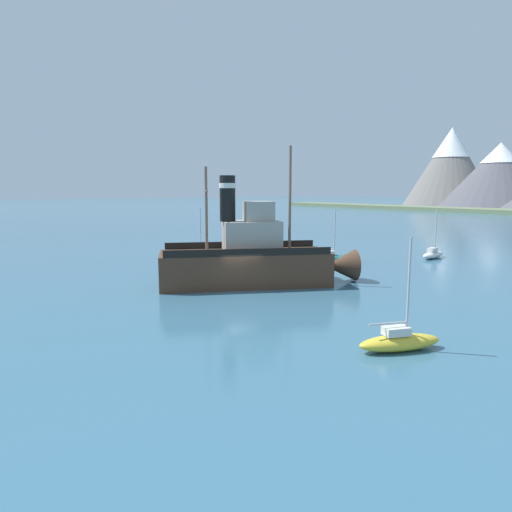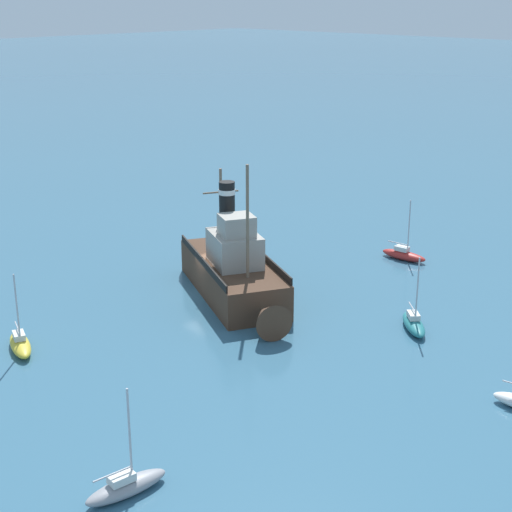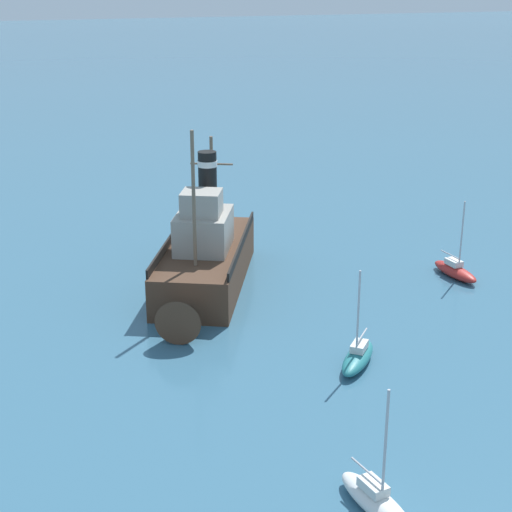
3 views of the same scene
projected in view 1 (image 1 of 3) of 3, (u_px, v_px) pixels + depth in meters
The scene contains 6 objects.
ground_plane at pixel (238, 290), 31.25m from camera, with size 600.00×600.00×0.00m, color #38667F.
old_tugboat at pixel (253, 259), 32.92m from camera, with size 9.56×14.36×9.90m.
sailboat_red at pixel (198, 252), 47.21m from camera, with size 1.34×3.86×4.90m.
sailboat_teal at pixel (331, 257), 43.25m from camera, with size 3.41×3.52×4.90m.
sailboat_white at pixel (433, 254), 45.46m from camera, with size 1.61×3.92×4.90m.
sailboat_yellow at pixel (400, 341), 19.52m from camera, with size 2.43×3.94×4.90m.
Camera 1 is at (25.31, -17.19, 6.88)m, focal length 32.00 mm.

